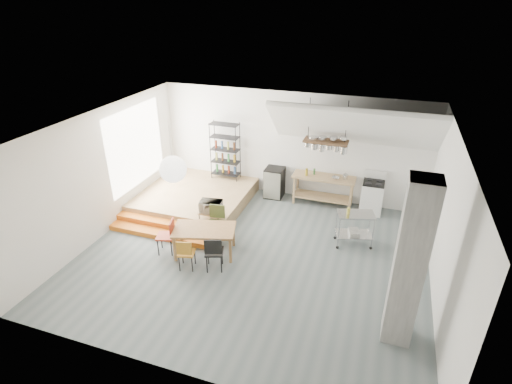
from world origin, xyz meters
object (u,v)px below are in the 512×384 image
(stove, at_px, (372,197))
(rolling_cart, at_px, (355,225))
(dining_table, at_px, (204,231))
(mini_fridge, at_px, (274,182))

(stove, xyz_separation_m, rolling_cart, (-0.28, -1.87, 0.09))
(dining_table, relative_size, mini_fridge, 1.72)
(rolling_cart, relative_size, mini_fridge, 1.05)
(dining_table, distance_m, mini_fridge, 3.52)
(dining_table, height_order, mini_fridge, mini_fridge)
(mini_fridge, bearing_deg, rolling_cart, -36.12)
(stove, height_order, dining_table, stove)
(dining_table, height_order, rolling_cart, rolling_cart)
(dining_table, bearing_deg, stove, 27.47)
(stove, height_order, mini_fridge, stove)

